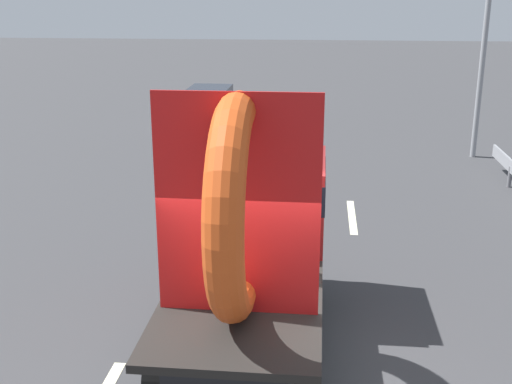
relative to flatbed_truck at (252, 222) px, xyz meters
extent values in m
plane|color=#38383A|center=(0.28, -0.96, -1.68)|extent=(120.00, 120.00, 0.00)
cylinder|color=black|center=(-0.85, 1.01, -1.24)|extent=(0.28, 0.89, 0.89)
cylinder|color=black|center=(0.85, 1.01, -1.24)|extent=(0.28, 0.89, 0.89)
cylinder|color=black|center=(-0.85, -1.92, -1.24)|extent=(0.28, 0.89, 0.89)
cylinder|color=black|center=(0.85, -1.92, -1.24)|extent=(0.28, 0.89, 0.89)
cube|color=black|center=(0.00, -0.43, -0.81)|extent=(1.30, 4.71, 0.25)
cube|color=maroon|center=(0.00, 1.01, -0.01)|extent=(2.00, 1.83, 1.35)
cube|color=black|center=(0.00, 0.96, 0.29)|extent=(2.02, 1.74, 0.44)
cube|color=black|center=(0.00, -1.35, -0.63)|extent=(2.00, 2.88, 0.10)
cube|color=black|center=(0.00, 0.04, -0.03)|extent=(1.80, 0.08, 1.10)
torus|color=#D84C19|center=(0.00, -1.50, 0.73)|extent=(0.43, 2.63, 2.63)
cube|color=red|center=(0.00, -1.50, 0.73)|extent=(1.90, 0.03, 2.63)
cylinder|color=black|center=(-4.06, 16.93, -1.38)|extent=(0.21, 0.60, 0.60)
cylinder|color=black|center=(-2.59, 16.93, -1.38)|extent=(0.21, 0.60, 0.60)
cylinder|color=black|center=(-4.06, 14.39, -1.38)|extent=(0.21, 0.60, 0.60)
cylinder|color=black|center=(-2.59, 14.39, -1.38)|extent=(0.21, 0.60, 0.60)
cube|color=silver|center=(-3.32, 15.66, -1.12)|extent=(1.70, 3.97, 0.52)
cube|color=black|center=(-3.32, 15.57, -0.63)|extent=(1.53, 2.22, 0.47)
cylinder|color=gray|center=(5.49, 10.98, 0.86)|extent=(0.16, 0.16, 5.09)
cylinder|color=slate|center=(5.71, 7.84, -1.41)|extent=(0.10, 0.10, 0.55)
cube|color=beige|center=(-1.66, 5.59, -1.68)|extent=(0.16, 2.85, 0.01)
cube|color=beige|center=(1.66, 5.16, -1.68)|extent=(0.16, 2.24, 0.01)
camera|label=1|loc=(0.92, -8.35, 3.08)|focal=45.08mm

